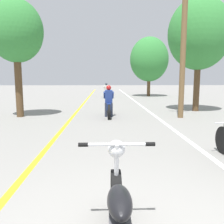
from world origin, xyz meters
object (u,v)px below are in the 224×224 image
object	(u,v)px
utility_pole	(183,43)
roadside_tree_left	(16,32)
roadside_tree_right_far	(149,59)
roadside_tree_right_near	(199,34)
motorcycle_rider_lead	(109,105)
motorcycle_rider_far	(106,92)
motorcycle_foreground	(119,217)

from	to	relation	value
utility_pole	roadside_tree_left	bearing A→B (deg)	176.18
utility_pole	roadside_tree_right_far	distance (m)	13.06
utility_pole	roadside_tree_right_near	distance (m)	2.79
roadside_tree_right_near	motorcycle_rider_lead	xyz separation A→B (m)	(-4.79, -1.80, -3.52)
utility_pole	roadside_tree_right_far	xyz separation A→B (m)	(0.95, 13.02, 0.33)
utility_pole	motorcycle_rider_far	size ratio (longest dim) A/B	3.07
motorcycle_rider_lead	motorcycle_rider_far	xyz separation A→B (m)	(-0.02, 11.05, -0.03)
roadside_tree_right_near	motorcycle_foreground	size ratio (longest dim) A/B	2.94
roadside_tree_right_far	roadside_tree_left	distance (m)	15.04
motorcycle_rider_far	motorcycle_rider_lead	bearing A→B (deg)	-89.90
motorcycle_foreground	motorcycle_rider_far	xyz separation A→B (m)	(0.04, 19.81, 0.09)
roadside_tree_right_near	motorcycle_rider_lead	size ratio (longest dim) A/B	2.85
motorcycle_rider_far	motorcycle_foreground	bearing A→B (deg)	-90.12
motorcycle_rider_lead	motorcycle_rider_far	size ratio (longest dim) A/B	1.01
roadside_tree_left	motorcycle_rider_far	distance (m)	12.14
roadside_tree_left	motorcycle_rider_far	size ratio (longest dim) A/B	2.52
roadside_tree_right_far	motorcycle_rider_lead	distance (m)	13.65
roadside_tree_right_far	roadside_tree_left	size ratio (longest dim) A/B	1.10
roadside_tree_left	motorcycle_rider_far	bearing A→B (deg)	69.52
roadside_tree_right_near	roadside_tree_right_far	size ratio (longest dim) A/B	1.03
utility_pole	roadside_tree_left	xyz separation A→B (m)	(-7.36, 0.49, 0.53)
utility_pole	motorcycle_rider_lead	xyz separation A→B (m)	(-3.25, 0.40, -2.73)
motorcycle_rider_lead	utility_pole	bearing A→B (deg)	-6.94
roadside_tree_right_near	roadside_tree_left	size ratio (longest dim) A/B	1.14
motorcycle_rider_lead	roadside_tree_right_far	bearing A→B (deg)	71.56
motorcycle_foreground	motorcycle_rider_lead	size ratio (longest dim) A/B	0.97
utility_pole	motorcycle_foreground	size ratio (longest dim) A/B	3.15
roadside_tree_right_near	utility_pole	bearing A→B (deg)	-125.02
roadside_tree_right_far	motorcycle_foreground	bearing A→B (deg)	-101.28
utility_pole	motorcycle_rider_lead	world-z (taller)	utility_pole
roadside_tree_left	motorcycle_rider_lead	bearing A→B (deg)	-1.33
roadside_tree_right_far	motorcycle_rider_far	xyz separation A→B (m)	(-4.23, -1.58, -3.09)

